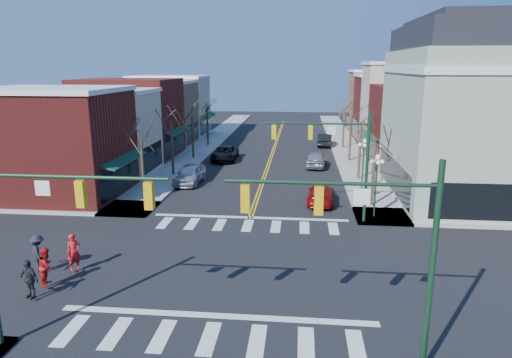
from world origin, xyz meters
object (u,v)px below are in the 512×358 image
(car_left_near, at_px, (190,174))
(car_right_far, at_px, (325,140))
(car_left_far, at_px, (225,154))
(pedestrian_dark_b, at_px, (38,253))
(victorian_corner, at_px, (481,110))
(car_right_mid, at_px, (316,159))
(pedestrian_red_a, at_px, (74,252))
(car_right_near, at_px, (321,194))
(pedestrian_red_b, at_px, (47,266))
(lamppost_corner, at_px, (376,175))
(pedestrian_dark_a, at_px, (29,279))
(lamppost_midblock, at_px, (363,156))
(car_left_mid, at_px, (189,174))

(car_left_near, bearing_deg, car_right_far, 61.03)
(car_left_far, distance_m, pedestrian_dark_b, 28.34)
(victorian_corner, distance_m, car_right_mid, 16.20)
(car_left_far, bearing_deg, car_left_near, -98.61)
(pedestrian_red_a, bearing_deg, car_right_mid, 18.95)
(car_right_near, xyz_separation_m, car_right_mid, (0.00, 12.42, 0.12))
(pedestrian_red_b, bearing_deg, car_right_far, -33.98)
(lamppost_corner, height_order, car_right_mid, lamppost_corner)
(car_left_far, relative_size, car_right_near, 1.15)
(lamppost_corner, xyz_separation_m, car_left_near, (-14.36, 7.87, -2.14))
(car_right_far, distance_m, pedestrian_dark_b, 41.24)
(car_left_near, xyz_separation_m, pedestrian_red_b, (-1.94, -19.31, 0.22))
(car_left_far, bearing_deg, pedestrian_red_b, -97.29)
(pedestrian_dark_a, distance_m, pedestrian_dark_b, 2.75)
(lamppost_midblock, bearing_deg, victorian_corner, -3.45)
(car_left_mid, distance_m, car_right_far, 23.44)
(pedestrian_dark_b, bearing_deg, pedestrian_dark_a, 162.28)
(car_left_near, bearing_deg, car_right_mid, 37.64)
(car_left_far, distance_m, car_right_far, 15.06)
(lamppost_corner, distance_m, pedestrian_dark_b, 20.30)
(lamppost_corner, distance_m, car_left_mid, 16.97)
(pedestrian_dark_b, bearing_deg, victorian_corner, -98.90)
(car_right_mid, relative_size, pedestrian_dark_b, 2.53)
(victorian_corner, xyz_separation_m, car_left_near, (-22.66, 1.87, -5.83))
(car_left_mid, bearing_deg, car_left_near, -56.30)
(lamppost_midblock, distance_m, pedestrian_red_b, 24.31)
(car_right_mid, distance_m, car_right_far, 12.61)
(car_right_mid, distance_m, pedestrian_dark_b, 29.28)
(car_left_near, height_order, car_right_near, car_left_near)
(lamppost_midblock, xyz_separation_m, car_left_far, (-13.00, 11.37, -2.21))
(pedestrian_red_b, xyz_separation_m, pedestrian_dark_a, (-0.12, -1.20, -0.03))
(car_left_far, bearing_deg, car_right_near, -57.79)
(car_left_near, relative_size, car_left_mid, 1.13)
(victorian_corner, relative_size, car_right_far, 2.96)
(lamppost_midblock, xyz_separation_m, pedestrian_red_b, (-16.30, -17.93, -1.92))
(pedestrian_red_a, bearing_deg, lamppost_corner, -13.17)
(car_left_far, distance_m, car_right_near, 17.59)
(pedestrian_dark_a, bearing_deg, pedestrian_dark_b, 132.89)
(lamppost_midblock, relative_size, car_right_near, 0.92)
(car_right_near, relative_size, pedestrian_dark_a, 2.72)
(car_left_near, height_order, car_left_mid, car_left_near)
(car_left_mid, distance_m, pedestrian_red_b, 19.86)
(car_right_mid, bearing_deg, lamppost_midblock, 115.36)
(car_left_mid, bearing_deg, pedestrian_red_b, -87.89)
(car_right_mid, height_order, car_right_far, car_right_mid)
(car_right_mid, relative_size, car_right_far, 0.97)
(car_right_mid, bearing_deg, car_left_near, 39.81)
(victorian_corner, height_order, car_right_near, victorian_corner)
(car_right_mid, relative_size, pedestrian_red_a, 2.56)
(pedestrian_dark_a, bearing_deg, car_left_far, 103.34)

